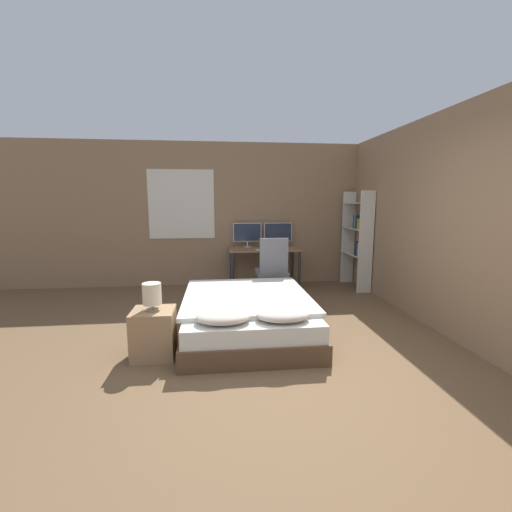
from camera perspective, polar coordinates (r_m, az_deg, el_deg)
name	(u,v)px	position (r m, az deg, el deg)	size (l,w,h in m)	color
ground_plane	(285,382)	(3.30, 4.78, -20.20)	(20.00, 20.00, 0.00)	brown
wall_back	(247,215)	(6.64, -1.59, 6.90)	(12.00, 0.08, 2.70)	#8E7051
wall_side_right	(423,221)	(5.12, 26.13, 5.27)	(0.06, 12.00, 2.70)	#8E7051
bed	(247,315)	(4.27, -1.45, -9.72)	(1.54, 2.02, 0.54)	brown
nightstand	(154,333)	(3.80, -16.66, -12.25)	(0.43, 0.41, 0.50)	#997551
bedside_lamp	(152,294)	(3.67, -16.96, -6.10)	(0.19, 0.19, 0.28)	gray
desk	(264,253)	(6.35, 1.38, 0.43)	(1.31, 0.66, 0.75)	#846042
monitor_left	(247,233)	(6.50, -1.46, 3.82)	(0.54, 0.16, 0.46)	#B7B7BC
monitor_right	(278,233)	(6.57, 3.68, 3.87)	(0.54, 0.16, 0.46)	#B7B7BC
keyboard	(266,250)	(6.11, 1.68, 1.08)	(0.36, 0.13, 0.02)	#B7B7BC
computer_mouse	(281,249)	(6.15, 4.15, 1.20)	(0.07, 0.05, 0.04)	#B7B7BC
office_chair	(272,275)	(5.58, 2.71, -3.14)	(0.52, 0.52, 1.04)	black
bookshelf	(359,235)	(6.54, 16.75, 3.35)	(0.26, 0.85, 1.79)	beige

